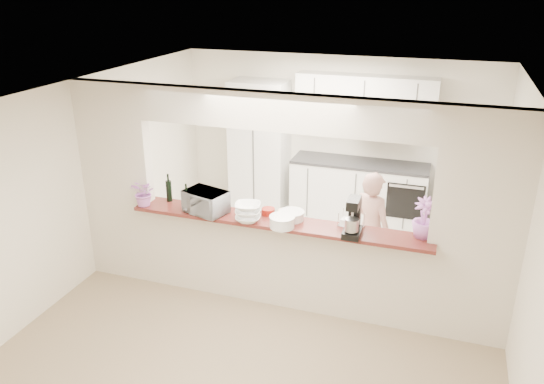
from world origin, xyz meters
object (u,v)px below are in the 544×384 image
at_px(person, 370,229).
at_px(toaster_oven, 205,202).
at_px(refrigerator, 469,180).
at_px(stand_mixer, 353,219).

bearing_deg(person, toaster_oven, 53.61).
height_order(refrigerator, stand_mixer, refrigerator).
height_order(toaster_oven, person, person).
bearing_deg(refrigerator, toaster_oven, -136.43).
bearing_deg(stand_mixer, refrigerator, 66.69).
distance_m(refrigerator, stand_mixer, 3.06).
relative_size(refrigerator, stand_mixer, 4.04).
xyz_separation_m(toaster_oven, stand_mixer, (1.69, -0.04, 0.06)).
xyz_separation_m(refrigerator, person, (-1.13, -1.85, -0.12)).
bearing_deg(person, stand_mixer, 112.26).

